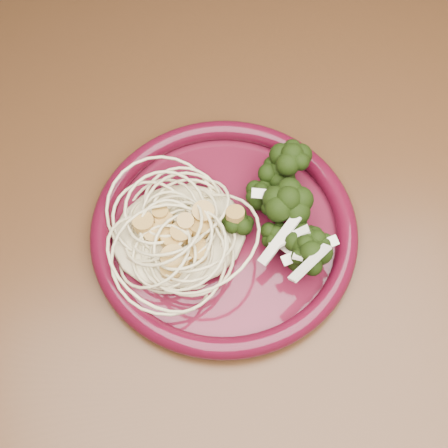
% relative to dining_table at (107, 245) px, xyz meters
% --- Properties ---
extents(dining_table, '(1.20, 0.80, 0.75)m').
position_rel_dining_table_xyz_m(dining_table, '(0.00, 0.00, 0.00)').
color(dining_table, '#472814').
rests_on(dining_table, ground).
extents(dinner_plate, '(0.27, 0.27, 0.02)m').
position_rel_dining_table_xyz_m(dinner_plate, '(0.11, -0.07, 0.11)').
color(dinner_plate, '#470D1B').
rests_on(dinner_plate, dining_table).
extents(spaghetti_pile, '(0.14, 0.12, 0.03)m').
position_rel_dining_table_xyz_m(spaghetti_pile, '(0.07, -0.07, 0.12)').
color(spaghetti_pile, beige).
rests_on(spaghetti_pile, dinner_plate).
extents(scallop_cluster, '(0.12, 0.12, 0.03)m').
position_rel_dining_table_xyz_m(scallop_cluster, '(0.07, -0.07, 0.15)').
color(scallop_cluster, '#BC9042').
rests_on(scallop_cluster, spaghetti_pile).
extents(broccoli_pile, '(0.09, 0.13, 0.04)m').
position_rel_dining_table_xyz_m(broccoli_pile, '(0.16, -0.08, 0.13)').
color(broccoli_pile, black).
rests_on(broccoli_pile, dinner_plate).
extents(onion_garnish, '(0.06, 0.09, 0.05)m').
position_rel_dining_table_xyz_m(onion_garnish, '(0.16, -0.08, 0.15)').
color(onion_garnish, beige).
rests_on(onion_garnish, broccoli_pile).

